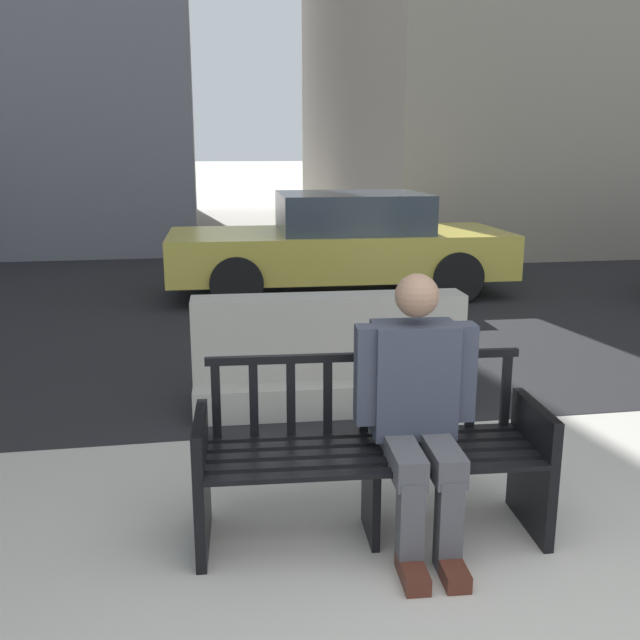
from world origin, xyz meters
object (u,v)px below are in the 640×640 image
object	(u,v)px
street_bench	(370,460)
car_taxi_near	(341,244)
seated_person	(417,406)
jersey_barrier_centre	(329,361)

from	to	relation	value
street_bench	car_taxi_near	distance (m)	6.10
seated_person	car_taxi_near	size ratio (longest dim) A/B	0.30
street_bench	car_taxi_near	world-z (taller)	car_taxi_near
jersey_barrier_centre	car_taxi_near	size ratio (longest dim) A/B	0.46
street_bench	seated_person	bearing A→B (deg)	-18.62
street_bench	seated_person	size ratio (longest dim) A/B	1.31
street_bench	car_taxi_near	size ratio (longest dim) A/B	0.39
street_bench	jersey_barrier_centre	world-z (taller)	street_bench
street_bench	seated_person	world-z (taller)	seated_person
street_bench	seated_person	xyz separation A→B (m)	(0.21, -0.07, 0.29)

